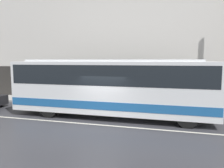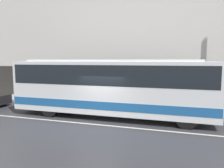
# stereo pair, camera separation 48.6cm
# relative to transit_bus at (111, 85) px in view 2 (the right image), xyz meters

# --- Properties ---
(ground_plane) EXTENTS (60.00, 60.00, 0.00)m
(ground_plane) POSITION_rel_transit_bus_xyz_m (-0.11, -1.81, -1.91)
(ground_plane) COLOR #333338
(sidewalk) EXTENTS (60.00, 2.34, 0.15)m
(sidewalk) POSITION_rel_transit_bus_xyz_m (-0.11, 3.36, -1.84)
(sidewalk) COLOR #A09E99
(sidewalk) RESTS_ON ground_plane
(building_facade) EXTENTS (60.00, 0.35, 12.17)m
(building_facade) POSITION_rel_transit_bus_xyz_m (-0.11, 4.67, 3.97)
(building_facade) COLOR silver
(building_facade) RESTS_ON ground_plane
(lane_stripe) EXTENTS (54.00, 0.14, 0.01)m
(lane_stripe) POSITION_rel_transit_bus_xyz_m (-0.11, -1.81, -1.91)
(lane_stripe) COLOR beige
(lane_stripe) RESTS_ON ground_plane
(transit_bus) EXTENTS (11.74, 2.61, 3.39)m
(transit_bus) POSITION_rel_transit_bus_xyz_m (0.00, 0.00, 0.00)
(transit_bus) COLOR white
(transit_bus) RESTS_ON ground_plane
(pedestrian_waiting) EXTENTS (0.36, 0.36, 1.61)m
(pedestrian_waiting) POSITION_rel_transit_bus_xyz_m (-0.04, 3.37, -1.02)
(pedestrian_waiting) COLOR navy
(pedestrian_waiting) RESTS_ON sidewalk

